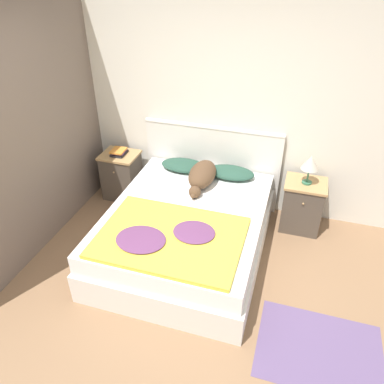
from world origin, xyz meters
name	(u,v)px	position (x,y,z in m)	size (l,w,h in m)	color
ground_plane	(153,324)	(0.00, 0.00, 0.00)	(16.00, 16.00, 0.00)	#896647
wall_back	(216,107)	(0.00, 2.13, 1.27)	(9.00, 0.06, 2.55)	silver
wall_side_left	(42,126)	(-1.60, 1.05, 1.27)	(0.06, 3.10, 2.55)	#706056
bed	(186,231)	(-0.01, 1.02, 0.27)	(1.62, 2.03, 0.55)	silver
headboard	(212,164)	(-0.01, 2.06, 0.56)	(1.70, 0.06, 1.07)	silver
nightstand_left	(122,175)	(-1.17, 1.83, 0.31)	(0.46, 0.41, 0.62)	#4C4238
nightstand_right	(302,205)	(1.15, 1.83, 0.31)	(0.46, 0.41, 0.62)	#4C4238
pillow_left	(184,165)	(-0.30, 1.82, 0.61)	(0.56, 0.32, 0.11)	#284C3D
pillow_right	(231,173)	(0.28, 1.82, 0.61)	(0.56, 0.32, 0.11)	#284C3D
quilt	(169,237)	(-0.02, 0.54, 0.58)	(1.34, 0.98, 0.07)	yellow
dog	(202,175)	(0.00, 1.57, 0.66)	(0.29, 0.74, 0.24)	brown
book_stack	(119,152)	(-1.18, 1.83, 0.66)	(0.18, 0.23, 0.07)	#232328
table_lamp	(310,163)	(1.15, 1.82, 0.88)	(0.19, 0.19, 0.34)	#336B4C
rug	(319,350)	(1.43, 0.17, 0.00)	(1.03, 0.79, 0.00)	#604C75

